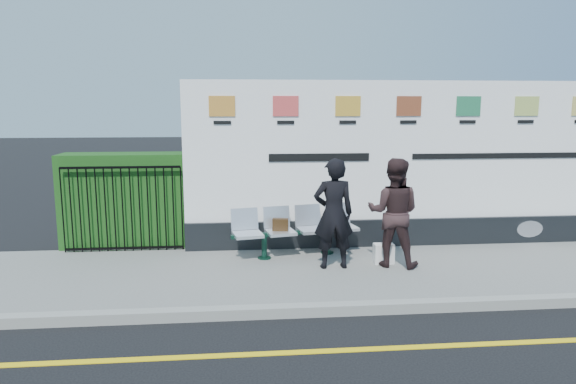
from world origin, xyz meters
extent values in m
plane|color=black|center=(0.00, 0.00, 0.00)|extent=(80.00, 80.00, 0.00)
cube|color=slate|center=(0.00, 2.50, 0.06)|extent=(14.00, 3.00, 0.12)
cube|color=gray|center=(0.00, 1.00, 0.07)|extent=(14.00, 0.18, 0.14)
cube|color=yellow|center=(0.00, 0.00, 0.00)|extent=(14.00, 0.10, 0.01)
cube|color=black|center=(0.50, 3.85, 0.37)|extent=(8.00, 0.30, 0.50)
cube|color=white|center=(0.50, 3.85, 1.87)|extent=(8.00, 0.14, 2.50)
cube|color=#1B4C16|center=(-4.58, 4.30, 0.97)|extent=(2.35, 0.70, 1.70)
imported|color=black|center=(-1.05, 2.58, 1.00)|extent=(0.65, 0.44, 1.76)
imported|color=#301F20|center=(-0.07, 2.61, 0.99)|extent=(1.04, 0.93, 1.75)
cube|color=#301E0D|center=(-1.84, 3.22, 0.69)|extent=(0.28, 0.16, 0.21)
cube|color=silver|center=(-0.18, 2.72, 0.28)|extent=(0.32, 0.19, 0.32)
camera|label=1|loc=(-2.50, -5.22, 2.68)|focal=32.00mm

